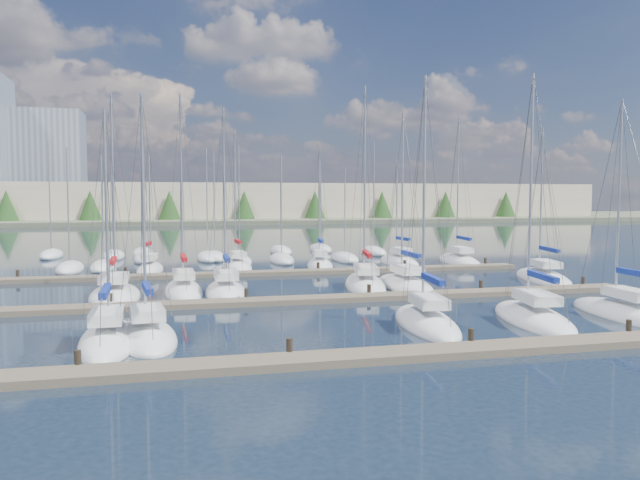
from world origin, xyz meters
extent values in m
plane|color=#1C2838|center=(0.00, 60.00, 0.00)|extent=(400.00, 400.00, 0.00)
cube|color=#6B5E4C|center=(0.00, 2.00, 0.15)|extent=(44.00, 1.80, 0.35)
cylinder|color=#2D261C|center=(-12.00, 2.90, 0.30)|extent=(0.26, 0.26, 1.10)
cylinder|color=#2D261C|center=(-4.00, 2.90, 0.30)|extent=(0.26, 0.26, 1.10)
cylinder|color=#2D261C|center=(4.00, 2.90, 0.30)|extent=(0.26, 0.26, 1.10)
cylinder|color=#2D261C|center=(12.00, 2.90, 0.30)|extent=(0.26, 0.26, 1.10)
cube|color=#6B5E4C|center=(0.00, 16.00, 0.15)|extent=(44.00, 1.80, 0.35)
cylinder|color=#2D261C|center=(-12.00, 16.90, 0.30)|extent=(0.26, 0.26, 1.10)
cylinder|color=#2D261C|center=(-4.00, 16.90, 0.30)|extent=(0.26, 0.26, 1.10)
cylinder|color=#2D261C|center=(4.00, 16.90, 0.30)|extent=(0.26, 0.26, 1.10)
cylinder|color=#2D261C|center=(12.00, 16.90, 0.30)|extent=(0.26, 0.26, 1.10)
cylinder|color=#2D261C|center=(20.00, 16.90, 0.30)|extent=(0.26, 0.26, 1.10)
cube|color=#6B5E4C|center=(0.00, 30.00, 0.15)|extent=(44.00, 1.80, 0.35)
cylinder|color=#2D261C|center=(-20.00, 30.90, 0.30)|extent=(0.26, 0.26, 1.10)
cylinder|color=#2D261C|center=(-12.00, 30.90, 0.30)|extent=(0.26, 0.26, 1.10)
cylinder|color=#2D261C|center=(-4.00, 30.90, 0.30)|extent=(0.26, 0.26, 1.10)
cylinder|color=#2D261C|center=(4.00, 30.90, 0.30)|extent=(0.26, 0.26, 1.10)
cylinder|color=#2D261C|center=(12.00, 30.90, 0.30)|extent=(0.26, 0.26, 1.10)
cylinder|color=#2D261C|center=(20.00, 30.90, 0.30)|extent=(0.26, 0.26, 1.10)
ellipsoid|color=white|center=(19.87, 21.59, 0.05)|extent=(4.77, 9.54, 1.60)
cube|color=silver|center=(19.77, 21.14, 1.35)|extent=(2.22, 3.46, 0.50)
cylinder|color=#9EA0A5|center=(20.03, 22.30, 6.50)|extent=(0.14, 0.14, 10.81)
cylinder|color=#9EA0A5|center=(19.61, 20.43, 2.40)|extent=(0.94, 3.77, 0.10)
cube|color=navy|center=(19.61, 20.43, 2.52)|extent=(1.07, 3.51, 0.30)
ellipsoid|color=white|center=(9.86, 7.35, 0.05)|extent=(4.35, 9.02, 1.60)
cube|color=silver|center=(9.78, 6.93, 1.35)|extent=(2.07, 3.26, 0.50)
cylinder|color=#9EA0A5|center=(9.99, 8.03, 7.03)|extent=(0.14, 0.14, 11.85)
cylinder|color=#9EA0A5|center=(9.65, 6.25, 2.40)|extent=(0.78, 3.59, 0.10)
cube|color=navy|center=(9.65, 6.25, 2.52)|extent=(0.92, 3.34, 0.30)
ellipsoid|color=white|center=(-4.92, 20.44, 0.05)|extent=(2.97, 7.90, 1.60)
cube|color=maroon|center=(-4.92, 20.44, 0.05)|extent=(1.53, 3.80, 0.12)
cube|color=silver|center=(-4.94, 20.05, 1.35)|extent=(1.59, 2.78, 0.50)
cylinder|color=#9EA0A5|center=(-4.91, 21.06, 6.78)|extent=(0.14, 0.14, 11.36)
cylinder|color=#9EA0A5|center=(-4.96, 19.42, 2.40)|extent=(0.20, 3.29, 0.10)
cube|color=navy|center=(-4.96, 19.42, 2.52)|extent=(0.39, 3.03, 0.30)
ellipsoid|color=white|center=(13.23, 35.54, 0.05)|extent=(2.96, 7.46, 1.60)
cube|color=silver|center=(13.25, 35.17, 1.35)|extent=(1.55, 2.64, 0.50)
cylinder|color=#9EA0A5|center=(13.20, 36.13, 5.61)|extent=(0.14, 0.14, 9.02)
cylinder|color=#9EA0A5|center=(13.28, 34.59, 2.40)|extent=(0.26, 3.08, 0.10)
cube|color=navy|center=(13.28, 34.59, 2.52)|extent=(0.45, 2.85, 0.30)
ellipsoid|color=white|center=(-7.68, 21.59, 0.05)|extent=(2.65, 8.79, 1.60)
cube|color=silver|center=(-7.67, 21.15, 1.35)|extent=(1.42, 3.09, 0.50)
cylinder|color=#9EA0A5|center=(-7.70, 22.29, 7.30)|extent=(0.14, 0.14, 12.39)
cylinder|color=#9EA0A5|center=(-7.66, 20.45, 2.40)|extent=(0.17, 3.67, 0.10)
cube|color=maroon|center=(-7.66, 20.45, 2.52)|extent=(0.37, 3.38, 0.30)
ellipsoid|color=white|center=(5.23, 21.52, 0.05)|extent=(4.96, 10.66, 1.60)
cube|color=silver|center=(5.12, 21.02, 1.35)|extent=(2.28, 3.85, 0.50)
cylinder|color=#9EA0A5|center=(5.41, 22.32, 7.85)|extent=(0.14, 0.14, 13.49)
cylinder|color=#9EA0A5|center=(4.94, 20.21, 2.40)|extent=(1.03, 4.25, 0.10)
cube|color=maroon|center=(4.94, 20.21, 2.52)|extent=(1.15, 3.95, 0.30)
ellipsoid|color=white|center=(-10.19, 34.60, 0.05)|extent=(2.90, 7.00, 1.60)
cube|color=black|center=(-10.19, 34.60, 0.05)|extent=(1.47, 3.37, 0.12)
cube|color=silver|center=(-10.23, 34.26, 1.35)|extent=(1.42, 2.50, 0.50)
cylinder|color=#9EA0A5|center=(-10.12, 35.14, 6.44)|extent=(0.14, 0.14, 10.68)
cylinder|color=#9EA0A5|center=(-10.30, 33.72, 2.40)|extent=(0.46, 2.84, 0.10)
cube|color=maroon|center=(-10.30, 33.72, 2.52)|extent=(0.63, 2.64, 0.30)
ellipsoid|color=white|center=(-11.31, 7.43, 0.05)|extent=(2.54, 7.99, 1.60)
cube|color=black|center=(-11.31, 7.43, 0.05)|extent=(1.32, 3.84, 0.12)
cube|color=silver|center=(-11.31, 7.03, 1.35)|extent=(1.38, 2.80, 0.50)
cylinder|color=#9EA0A5|center=(-11.32, 8.06, 5.76)|extent=(0.14, 0.14, 9.32)
cylinder|color=#9EA0A5|center=(-11.31, 6.39, 2.40)|extent=(0.13, 3.35, 0.10)
cube|color=navy|center=(-11.31, 6.39, 2.52)|extent=(0.33, 3.08, 0.30)
ellipsoid|color=white|center=(19.38, 34.96, 0.05)|extent=(3.96, 9.79, 1.60)
cube|color=black|center=(19.38, 34.96, 0.05)|extent=(2.01, 4.72, 0.12)
cube|color=silver|center=(19.32, 34.49, 1.35)|extent=(1.94, 3.50, 0.50)
cylinder|color=#9EA0A5|center=(19.48, 35.72, 7.85)|extent=(0.14, 0.14, 13.49)
cylinder|color=#9EA0A5|center=(19.22, 33.74, 2.40)|extent=(0.60, 3.98, 0.10)
cube|color=navy|center=(19.22, 33.74, 2.52)|extent=(0.76, 3.69, 0.30)
ellipsoid|color=white|center=(-2.58, 35.23, 0.05)|extent=(2.82, 7.08, 1.60)
cube|color=silver|center=(-2.57, 34.88, 1.35)|extent=(1.50, 2.50, 0.50)
cylinder|color=#9EA0A5|center=(-2.60, 35.79, 6.80)|extent=(0.14, 0.14, 11.40)
cylinder|color=#9EA0A5|center=(-2.54, 34.32, 2.40)|extent=(0.22, 2.93, 0.10)
cube|color=maroon|center=(-2.54, 34.32, 2.52)|extent=(0.41, 2.71, 0.30)
ellipsoid|color=white|center=(15.34, 7.24, 0.05)|extent=(3.04, 8.92, 1.60)
cube|color=black|center=(15.34, 7.24, 0.05)|extent=(1.56, 4.29, 0.12)
cube|color=silver|center=(15.31, 6.80, 1.35)|extent=(1.55, 3.15, 0.50)
cylinder|color=#9EA0A5|center=(15.39, 7.94, 6.46)|extent=(0.14, 0.14, 10.73)
cylinder|color=#9EA0A5|center=(15.26, 6.10, 2.40)|extent=(0.35, 3.68, 0.10)
cube|color=navy|center=(15.26, 6.10, 2.52)|extent=(0.53, 3.40, 0.30)
ellipsoid|color=white|center=(3.97, 7.63, 0.05)|extent=(3.59, 8.42, 1.60)
cube|color=maroon|center=(3.97, 7.63, 0.05)|extent=(1.82, 4.06, 0.12)
cube|color=silver|center=(3.91, 7.23, 1.35)|extent=(1.76, 3.01, 0.50)
cylinder|color=#9EA0A5|center=(4.05, 8.28, 6.87)|extent=(0.14, 0.14, 11.54)
cylinder|color=#9EA0A5|center=(3.83, 6.58, 2.40)|extent=(0.55, 3.41, 0.10)
cube|color=navy|center=(3.83, 6.58, 2.52)|extent=(0.71, 3.17, 0.30)
ellipsoid|color=white|center=(-9.67, 7.71, 0.05)|extent=(3.33, 7.24, 1.60)
cube|color=maroon|center=(-9.67, 7.71, 0.05)|extent=(1.70, 3.49, 0.12)
cube|color=silver|center=(-9.64, 7.36, 1.35)|extent=(1.69, 2.59, 0.50)
cylinder|color=#9EA0A5|center=(-9.73, 8.27, 6.14)|extent=(0.14, 0.14, 10.09)
cylinder|color=#9EA0A5|center=(-9.58, 6.80, 2.40)|extent=(0.41, 2.94, 0.10)
cube|color=navy|center=(-9.58, 6.80, 2.52)|extent=(0.58, 2.72, 0.30)
ellipsoid|color=white|center=(-12.04, 20.56, 0.05)|extent=(3.22, 8.33, 1.60)
cube|color=black|center=(-12.04, 20.56, 0.05)|extent=(1.67, 4.00, 0.12)
cube|color=silver|center=(-12.04, 20.15, 1.35)|extent=(1.76, 2.92, 0.50)
cylinder|color=#9EA0A5|center=(-12.05, 21.23, 7.12)|extent=(0.14, 0.14, 12.04)
cylinder|color=#9EA0A5|center=(-12.04, 19.48, 2.40)|extent=(0.12, 3.49, 0.10)
cube|color=maroon|center=(-12.04, 19.48, 2.52)|extent=(0.32, 3.21, 0.30)
ellipsoid|color=white|center=(7.88, 20.42, 0.05)|extent=(3.15, 8.90, 1.60)
cube|color=black|center=(7.88, 20.42, 0.05)|extent=(1.63, 4.28, 0.12)
cube|color=silver|center=(7.87, 19.98, 1.35)|extent=(1.68, 3.13, 0.50)
cylinder|color=#9EA0A5|center=(7.90, 21.13, 6.82)|extent=(0.14, 0.14, 11.43)
cylinder|color=#9EA0A5|center=(7.85, 19.28, 2.40)|extent=(0.21, 3.70, 0.10)
cube|color=navy|center=(7.85, 19.28, 2.52)|extent=(0.40, 3.41, 0.30)
ellipsoid|color=white|center=(5.04, 34.48, 0.05)|extent=(3.35, 7.19, 1.60)
cube|color=maroon|center=(5.04, 34.48, 0.05)|extent=(1.70, 3.47, 0.12)
cube|color=silver|center=(4.99, 34.14, 1.35)|extent=(1.63, 2.59, 0.50)
cylinder|color=#9EA0A5|center=(5.13, 35.03, 6.18)|extent=(0.14, 0.14, 10.16)
cylinder|color=#9EA0A5|center=(4.90, 33.60, 2.40)|extent=(0.55, 2.89, 0.10)
cube|color=navy|center=(4.90, 33.60, 2.52)|extent=(0.71, 2.69, 0.30)
cylinder|color=#9EA0A5|center=(-20.75, 49.89, 6.50)|extent=(0.12, 0.12, 11.20)
ellipsoid|color=white|center=(-20.75, 49.89, 0.25)|extent=(2.20, 6.40, 1.40)
cylinder|color=#9EA0A5|center=(-3.94, 43.45, 5.97)|extent=(0.12, 0.12, 10.14)
ellipsoid|color=white|center=(-3.94, 43.45, 0.25)|extent=(2.20, 6.40, 1.40)
cylinder|color=#9EA0A5|center=(-4.68, 43.24, 6.14)|extent=(0.12, 0.12, 10.49)
ellipsoid|color=white|center=(-4.68, 43.24, 0.25)|extent=(2.20, 6.40, 1.40)
cylinder|color=#9EA0A5|center=(9.07, 50.53, 5.93)|extent=(0.12, 0.12, 10.06)
ellipsoid|color=white|center=(9.07, 50.53, 0.25)|extent=(2.20, 6.40, 1.40)
cylinder|color=#9EA0A5|center=(-14.23, 47.33, 5.60)|extent=(0.12, 0.12, 9.39)
ellipsoid|color=white|center=(-14.23, 47.33, 0.25)|extent=(2.20, 6.40, 1.40)
cylinder|color=#9EA0A5|center=(-16.97, 36.19, 5.83)|extent=(0.12, 0.12, 9.85)
ellipsoid|color=white|center=(-16.97, 36.19, 0.25)|extent=(2.20, 6.40, 1.40)
cylinder|color=#9EA0A5|center=(-14.23, 36.83, 5.55)|extent=(0.12, 0.12, 9.30)
ellipsoid|color=white|center=(-14.23, 36.83, 0.25)|extent=(2.20, 6.40, 1.40)
cylinder|color=#9EA0A5|center=(13.97, 45.41, 6.74)|extent=(0.12, 0.12, 11.68)
ellipsoid|color=white|center=(13.97, 45.41, 0.25)|extent=(2.20, 6.40, 1.40)
cylinder|color=#9EA0A5|center=(2.31, 39.32, 5.78)|extent=(0.12, 0.12, 9.76)
ellipsoid|color=white|center=(2.31, 39.32, 0.25)|extent=(2.20, 6.40, 1.40)
cylinder|color=#9EA0A5|center=(-11.34, 49.91, 6.87)|extent=(0.12, 0.12, 11.95)
ellipsoid|color=white|center=(-11.34, 49.91, 0.25)|extent=(2.20, 6.40, 1.40)
cylinder|color=#9EA0A5|center=(8.76, 39.06, 5.13)|extent=(0.12, 0.12, 8.46)
ellipsoid|color=white|center=(8.76, 39.06, 0.25)|extent=(2.20, 6.40, 1.40)
cylinder|color=#9EA0A5|center=(-10.91, 43.47, 4.96)|extent=(0.12, 0.12, 8.12)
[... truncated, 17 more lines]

